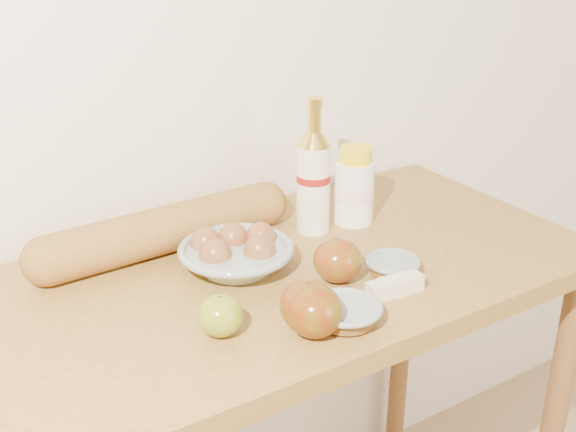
% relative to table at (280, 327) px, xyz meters
% --- Properties ---
extents(back_wall, '(3.50, 0.02, 2.60)m').
position_rel_table_xyz_m(back_wall, '(0.00, 0.33, 0.52)').
color(back_wall, white).
rests_on(back_wall, ground).
extents(table, '(1.20, 0.60, 0.90)m').
position_rel_table_xyz_m(table, '(0.00, 0.00, 0.00)').
color(table, '#AF8038').
rests_on(table, ground).
extents(bourbon_bottle, '(0.08, 0.08, 0.28)m').
position_rel_table_xyz_m(bourbon_bottle, '(0.15, 0.11, 0.24)').
color(bourbon_bottle, white).
rests_on(bourbon_bottle, table).
extents(cream_bottle, '(0.11, 0.11, 0.16)m').
position_rel_table_xyz_m(cream_bottle, '(0.25, 0.10, 0.20)').
color(cream_bottle, white).
rests_on(cream_bottle, table).
extents(egg_bowl, '(0.28, 0.28, 0.08)m').
position_rel_table_xyz_m(egg_bowl, '(-0.06, 0.05, 0.15)').
color(egg_bowl, gray).
rests_on(egg_bowl, table).
extents(baguette, '(0.55, 0.11, 0.09)m').
position_rel_table_xyz_m(baguette, '(-0.14, 0.18, 0.17)').
color(baguette, '#AC7834').
rests_on(baguette, table).
extents(apple_yellowgreen, '(0.09, 0.09, 0.07)m').
position_rel_table_xyz_m(apple_yellowgreen, '(-0.19, -0.13, 0.16)').
color(apple_yellowgreen, '#A38C20').
rests_on(apple_yellowgreen, table).
extents(apple_redgreen_front, '(0.11, 0.11, 0.08)m').
position_rel_table_xyz_m(apple_redgreen_front, '(-0.07, -0.21, 0.17)').
color(apple_redgreen_front, maroon).
rests_on(apple_redgreen_front, table).
extents(apple_redgreen_right, '(0.09, 0.09, 0.08)m').
position_rel_table_xyz_m(apple_redgreen_right, '(0.07, -0.09, 0.16)').
color(apple_redgreen_right, '#97080E').
rests_on(apple_redgreen_right, table).
extents(sugar_bowl, '(0.14, 0.14, 0.03)m').
position_rel_table_xyz_m(sugar_bowl, '(-0.00, -0.21, 0.14)').
color(sugar_bowl, gray).
rests_on(sugar_bowl, table).
extents(syrup_bowl, '(0.11, 0.11, 0.03)m').
position_rel_table_xyz_m(syrup_bowl, '(0.17, -0.12, 0.14)').
color(syrup_bowl, gray).
rests_on(syrup_bowl, table).
extents(butter_stick, '(0.11, 0.04, 0.03)m').
position_rel_table_xyz_m(butter_stick, '(0.12, -0.18, 0.14)').
color(butter_stick, beige).
rests_on(butter_stick, table).
extents(apple_extra, '(0.11, 0.11, 0.08)m').
position_rel_table_xyz_m(apple_extra, '(-0.07, -0.19, 0.17)').
color(apple_extra, maroon).
rests_on(apple_extra, table).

